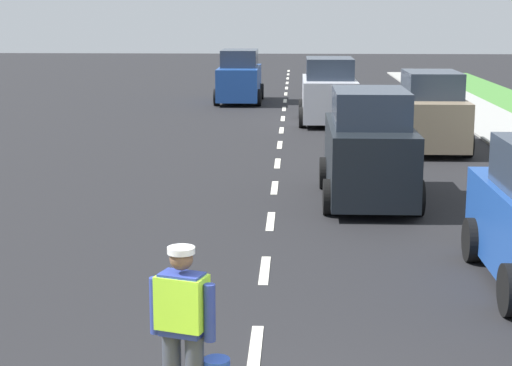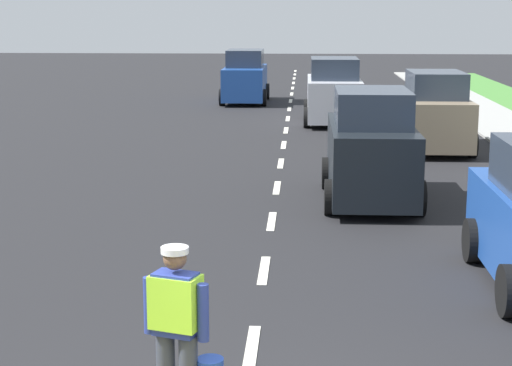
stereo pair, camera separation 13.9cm
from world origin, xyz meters
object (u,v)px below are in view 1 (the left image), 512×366
object	(u,v)px
car_outgoing_far	(329,93)
car_outgoing_ahead	(369,150)
road_worker	(185,323)
car_parked_far	(430,113)
car_oncoming_third	(240,78)

from	to	relation	value
car_outgoing_far	car_outgoing_ahead	size ratio (longest dim) A/B	1.05
road_worker	car_outgoing_ahead	world-z (taller)	car_outgoing_ahead
car_parked_far	car_oncoming_third	size ratio (longest dim) A/B	0.96
road_worker	car_outgoing_far	bearing A→B (deg)	84.31
car_outgoing_ahead	car_oncoming_third	bearing A→B (deg)	101.56
car_parked_far	car_outgoing_far	world-z (taller)	car_outgoing_far
car_parked_far	car_outgoing_far	bearing A→B (deg)	114.84
car_parked_far	car_oncoming_third	distance (m)	13.40
road_worker	car_outgoing_ahead	bearing A→B (deg)	75.22
road_worker	car_oncoming_third	size ratio (longest dim) A/B	0.40
road_worker	car_outgoing_far	size ratio (longest dim) A/B	0.40
car_outgoing_ahead	car_oncoming_third	world-z (taller)	car_outgoing_ahead
road_worker	car_oncoming_third	world-z (taller)	car_oncoming_third
road_worker	car_outgoing_far	xyz separation A→B (m)	(2.16, 21.63, 0.10)
car_parked_far	road_worker	bearing A→B (deg)	-106.39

